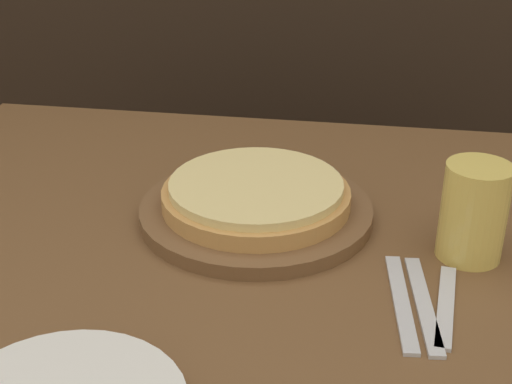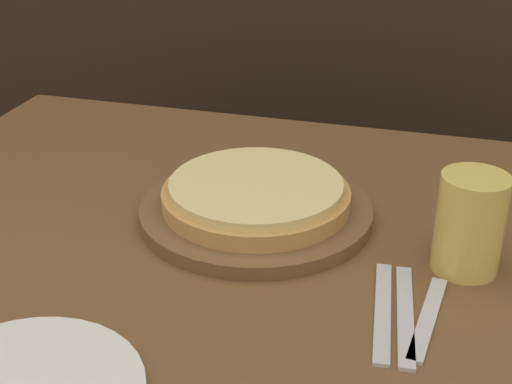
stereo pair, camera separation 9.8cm
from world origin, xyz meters
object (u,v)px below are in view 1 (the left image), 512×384
Objects in this scene: pizza_on_board at (256,202)px; fork at (401,302)px; beer_glass at (474,208)px; spoon at (446,306)px; dinner_knife at (423,304)px.

pizza_on_board is 1.71× the size of fork.
beer_glass is at bearing -10.91° from pizza_on_board.
fork is 1.17× the size of spoon.
beer_glass is at bearing 73.67° from spoon.
pizza_on_board reaches higher than spoon.
pizza_on_board is 2.59× the size of beer_glass.
pizza_on_board is 0.27m from fork.
beer_glass is at bearing 54.79° from fork.
fork is at bearing -125.21° from beer_glass.
pizza_on_board is 0.29m from beer_glass.
fork and spoon have the same top height.
dinner_knife is at bearing 180.00° from spoon.
pizza_on_board is 0.29m from dinner_knife.
dinner_knife is (0.03, 0.00, 0.00)m from fork.
fork is (0.20, -0.18, -0.02)m from pizza_on_board.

